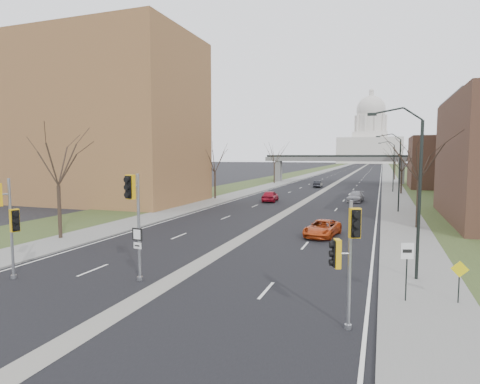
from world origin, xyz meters
The scene contains 29 objects.
ground centered at (0.00, 0.00, 0.00)m, with size 700.00×700.00×0.00m, color black.
road_surface centered at (0.00, 150.00, 0.01)m, with size 20.00×600.00×0.01m, color black.
median_strip centered at (0.00, 150.00, 0.00)m, with size 1.20×600.00×0.02m, color gray.
sidewalk_right centered at (12.00, 150.00, 0.06)m, with size 4.00×600.00×0.12m, color gray.
sidewalk_left centered at (-12.00, 150.00, 0.06)m, with size 4.00×600.00×0.12m, color gray.
grass_verge_right centered at (18.00, 150.00, 0.05)m, with size 8.00×600.00×0.10m, color #2D3D1C.
grass_verge_left centered at (-18.00, 150.00, 0.05)m, with size 8.00×600.00×0.10m, color #2D3D1C.
apartment_building centered at (-26.00, 30.00, 11.00)m, with size 25.00×16.00×22.00m, color olive.
commercial_block_far centered at (22.00, 70.00, 5.00)m, with size 14.00×14.00×10.00m, color #513225.
pedestrian_bridge centered at (0.00, 80.00, 4.84)m, with size 34.00×3.00×6.45m.
capitol centered at (0.00, 320.00, 18.60)m, with size 48.00×42.00×55.75m.
streetlight_near centered at (10.99, 6.00, 6.95)m, with size 2.61×0.20×8.70m.
streetlight_mid centered at (10.99, 32.00, 6.95)m, with size 2.61×0.20×8.70m.
streetlight_far centered at (10.99, 58.00, 6.95)m, with size 2.61×0.20×8.70m.
tree_left_a centered at (-13.00, 8.00, 6.64)m, with size 7.20×7.20×9.40m.
tree_left_b centered at (-13.00, 38.00, 6.23)m, with size 6.75×6.75×8.81m.
tree_left_c centered at (-13.00, 72.00, 7.04)m, with size 7.65×7.65×9.99m.
tree_right_a centered at (13.00, 22.00, 6.64)m, with size 7.20×7.20×9.40m.
tree_right_b centered at (13.00, 55.00, 5.82)m, with size 6.30×6.30×8.22m.
tree_right_c centered at (13.00, 95.00, 7.04)m, with size 7.65×7.65×9.99m.
signal_pole_left centered at (-7.78, -0.82, 3.42)m, with size 1.18×0.87×5.23m.
signal_pole_median centered at (-1.57, 1.05, 3.82)m, with size 0.63×0.91×5.48m.
signal_pole_right centered at (8.89, -1.25, 3.13)m, with size 1.09×0.80×4.78m.
speed_limit_sign centered at (11.12, 2.49, 1.87)m, with size 0.53×0.20×2.54m.
warning_sign centered at (13.23, 2.99, 1.30)m, with size 0.72×0.06×1.83m.
car_left_near centered at (-4.53, 37.56, 0.78)m, with size 1.84×4.58×1.56m, color maroon.
car_left_far centered at (-2.00, 64.40, 0.67)m, with size 1.42×4.07×1.34m, color black.
car_right_near centered at (5.67, 15.84, 0.65)m, with size 2.15×4.66×1.29m, color #B63E13.
car_right_mid centered at (6.62, 41.27, 0.68)m, with size 1.91×4.71×1.37m, color gray.
Camera 1 is at (10.01, -15.78, 6.40)m, focal length 30.00 mm.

